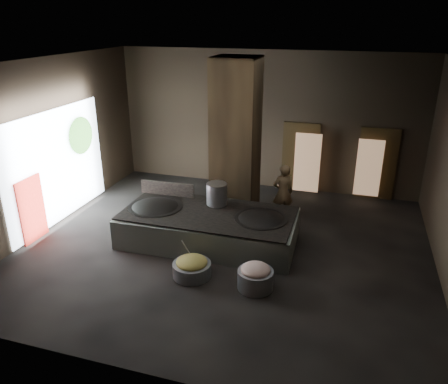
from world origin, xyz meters
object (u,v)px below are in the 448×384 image
(stock_pot, at_px, (217,194))
(wok_left, at_px, (155,209))
(wok_right, at_px, (261,221))
(veg_basin, at_px, (192,269))
(meat_basin, at_px, (255,279))
(cook, at_px, (283,192))
(hearth_platform, at_px, (209,228))

(stock_pot, bearing_deg, wok_left, -158.20)
(wok_left, height_order, wok_right, wok_left)
(veg_basin, xyz_separation_m, meat_basin, (1.48, -0.05, 0.05))
(veg_basin, distance_m, meat_basin, 1.48)
(cook, bearing_deg, meat_basin, 65.66)
(hearth_platform, height_order, wok_right, wok_right)
(stock_pot, bearing_deg, cook, 42.29)
(veg_basin, bearing_deg, hearth_platform, 95.63)
(hearth_platform, distance_m, wok_left, 1.50)
(veg_basin, bearing_deg, wok_right, 54.79)
(wok_left, distance_m, cook, 3.62)
(hearth_platform, xyz_separation_m, stock_pot, (0.05, 0.55, 0.75))
(wok_right, distance_m, meat_basin, 1.84)
(meat_basin, bearing_deg, cook, 90.97)
(hearth_platform, relative_size, stock_pot, 7.67)
(hearth_platform, bearing_deg, veg_basin, -86.04)
(wok_left, height_order, stock_pot, stock_pot)
(wok_left, distance_m, meat_basin, 3.53)
(hearth_platform, relative_size, wok_right, 3.41)
(hearth_platform, bearing_deg, meat_basin, -47.43)
(veg_basin, height_order, meat_basin, meat_basin)
(hearth_platform, distance_m, wok_right, 1.40)
(hearth_platform, bearing_deg, cook, 49.20)
(hearth_platform, height_order, meat_basin, hearth_platform)
(wok_right, relative_size, meat_basin, 1.68)
(hearth_platform, xyz_separation_m, wok_right, (1.35, 0.05, 0.37))
(wok_left, relative_size, wok_right, 1.07)
(wok_left, bearing_deg, hearth_platform, 1.97)
(wok_right, xyz_separation_m, stock_pot, (-1.30, 0.50, 0.38))
(wok_left, xyz_separation_m, meat_basin, (3.09, -1.63, -0.54))
(veg_basin, relative_size, meat_basin, 1.12)
(hearth_platform, distance_m, stock_pot, 0.93)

